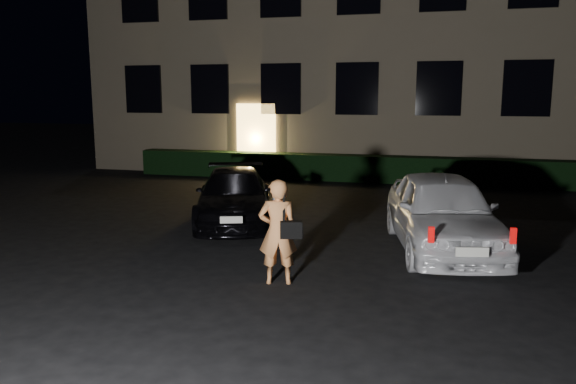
# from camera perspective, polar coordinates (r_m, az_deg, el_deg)

# --- Properties ---
(ground) EXTENTS (80.00, 80.00, 0.00)m
(ground) POSITION_cam_1_polar(r_m,az_deg,el_deg) (8.66, -3.76, -9.11)
(ground) COLOR black
(ground) RESTS_ON ground
(building) EXTENTS (20.00, 8.11, 12.00)m
(building) POSITION_cam_1_polar(r_m,az_deg,el_deg) (23.11, 8.65, 17.69)
(building) COLOR #716551
(building) RESTS_ON ground
(hedge) EXTENTS (15.00, 0.70, 0.85)m
(hedge) POSITION_cam_1_polar(r_m,az_deg,el_deg) (18.59, 6.66, 2.43)
(hedge) COLOR black
(hedge) RESTS_ON ground
(sedan) EXTENTS (2.82, 4.29, 1.15)m
(sedan) POSITION_cam_1_polar(r_m,az_deg,el_deg) (12.55, -5.48, -0.43)
(sedan) COLOR black
(sedan) RESTS_ON ground
(hatch) EXTENTS (2.51, 4.44, 1.42)m
(hatch) POSITION_cam_1_polar(r_m,az_deg,el_deg) (10.59, 15.39, -1.94)
(hatch) COLOR white
(hatch) RESTS_ON ground
(man) EXTENTS (0.72, 0.52, 1.59)m
(man) POSITION_cam_1_polar(r_m,az_deg,el_deg) (8.38, -1.00, -4.04)
(man) COLOR #DE8B4E
(man) RESTS_ON ground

